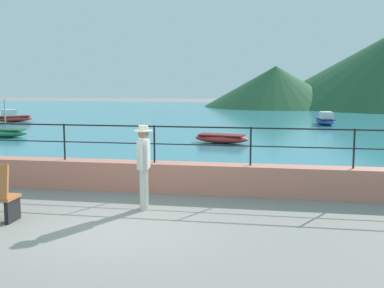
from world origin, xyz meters
name	(u,v)px	position (x,y,z in m)	size (l,w,h in m)	color
ground_plane	(110,230)	(0.00, 0.00, 0.00)	(120.00, 120.00, 0.00)	gray
promenade_wall	(155,177)	(0.00, 3.20, 0.35)	(20.00, 0.56, 0.70)	tan
railing	(154,136)	(0.00, 3.20, 1.34)	(18.44, 0.04, 0.90)	black
lake_water	(237,118)	(0.00, 25.84, 0.03)	(64.00, 44.32, 0.06)	teal
hill_secondary	(276,87)	(2.44, 40.42, 1.98)	(14.05, 14.05, 3.96)	#285633
person_walking	(144,163)	(0.20, 1.53, 0.98)	(0.38, 0.57, 1.75)	beige
boat_0	(221,138)	(0.57, 12.04, 0.26)	(2.43, 1.31, 0.36)	red
boat_2	(325,120)	(5.54, 21.45, 0.33)	(1.26, 2.41, 0.76)	#2D4C9E
boat_3	(13,117)	(-13.44, 19.99, 0.33)	(2.33, 2.19, 0.76)	red
boat_4	(4,133)	(-9.52, 12.43, 0.26)	(2.33, 0.97, 1.73)	#338C59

